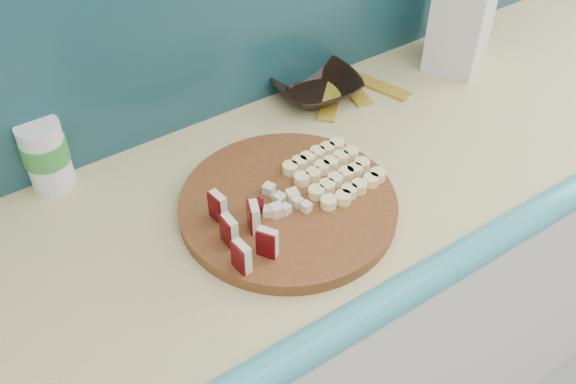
{
  "coord_description": "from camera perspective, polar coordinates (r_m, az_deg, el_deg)",
  "views": [
    {
      "loc": [
        -0.59,
        0.78,
        1.72
      ],
      "look_at": [
        -0.13,
        1.46,
        0.95
      ],
      "focal_mm": 40.0,
      "sensor_mm": 36.0,
      "label": 1
    }
  ],
  "objects": [
    {
      "name": "banana_slices",
      "position": [
        1.18,
        4.1,
        1.78
      ],
      "size": [
        0.15,
        0.15,
        0.02
      ],
      "color": "#F5E596",
      "rests_on": "cutting_board"
    },
    {
      "name": "flour_bag",
      "position": [
        1.53,
        15.41,
        15.53
      ],
      "size": [
        0.2,
        0.18,
        0.27
      ],
      "primitive_type": "cube",
      "rotation": [
        0.0,
        0.0,
        0.51
      ],
      "color": "silver",
      "rests_on": "kitchen_counter"
    },
    {
      "name": "cutting_board",
      "position": [
        1.14,
        -0.0,
        -1.18
      ],
      "size": [
        0.42,
        0.42,
        0.02
      ],
      "primitive_type": "cylinder",
      "rotation": [
        0.0,
        0.0,
        0.07
      ],
      "color": "#4E2710",
      "rests_on": "kitchen_counter"
    },
    {
      "name": "kitchen_counter",
      "position": [
        1.6,
        6.01,
        -9.08
      ],
      "size": [
        2.2,
        0.63,
        0.91
      ],
      "color": "white",
      "rests_on": "ground"
    },
    {
      "name": "banana_peel",
      "position": [
        1.45,
        5.7,
        9.05
      ],
      "size": [
        0.23,
        0.2,
        0.01
      ],
      "rotation": [
        0.0,
        0.0,
        -0.36
      ],
      "color": "gold",
      "rests_on": "kitchen_counter"
    },
    {
      "name": "canister",
      "position": [
        1.23,
        -20.75,
        3.19
      ],
      "size": [
        0.08,
        0.08,
        0.13
      ],
      "rotation": [
        0.0,
        0.0,
        0.4
      ],
      "color": "silver",
      "rests_on": "kitchen_counter"
    },
    {
      "name": "apple_wedges",
      "position": [
        1.05,
        -4.15,
        -3.42
      ],
      "size": [
        0.08,
        0.15,
        0.05
      ],
      "color": "beige",
      "rests_on": "cutting_board"
    },
    {
      "name": "brown_bowl",
      "position": [
        1.42,
        2.44,
        9.39
      ],
      "size": [
        0.2,
        0.2,
        0.05
      ],
      "primitive_type": "imported",
      "rotation": [
        0.0,
        0.0,
        -0.08
      ],
      "color": "black",
      "rests_on": "kitchen_counter"
    },
    {
      "name": "apple_chunks",
      "position": [
        1.11,
        -0.96,
        -0.94
      ],
      "size": [
        0.06,
        0.07,
        0.02
      ],
      "color": "beige",
      "rests_on": "cutting_board"
    }
  ]
}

